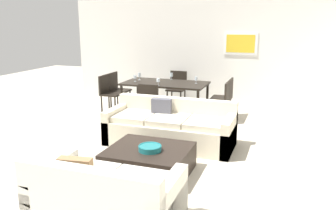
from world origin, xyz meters
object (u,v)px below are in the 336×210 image
at_px(sofa_beige, 170,128).
at_px(dining_chair_foot, 150,101).
at_px(decorative_bowl, 150,148).
at_px(dining_chair_right_near, 222,99).
at_px(dining_table, 165,85).
at_px(wine_glass_foot, 158,81).
at_px(dining_chair_right_far, 225,95).
at_px(wine_glass_left_near, 135,77).
at_px(wine_glass_right_far, 196,79).
at_px(dining_chair_head, 177,86).
at_px(coffee_table, 149,161).
at_px(dining_chair_left_far, 117,87).
at_px(wine_glass_head, 171,75).
at_px(loveseat_white, 105,198).
at_px(wine_glass_left_far, 139,75).
at_px(dining_chair_left_near, 108,91).

xyz_separation_m(sofa_beige, dining_chair_foot, (-0.79, 1.00, 0.21)).
bearing_deg(decorative_bowl, dining_chair_right_near, 81.94).
distance_m(dining_table, wine_glass_foot, 0.49).
xyz_separation_m(dining_chair_right_far, dining_chair_right_near, (0.00, -0.46, 0.00)).
bearing_deg(wine_glass_left_near, wine_glass_right_far, 10.12).
xyz_separation_m(dining_table, dining_chair_head, (0.00, 0.92, -0.18)).
bearing_deg(coffee_table, dining_chair_left_far, 123.68).
bearing_deg(sofa_beige, decorative_bowl, -83.20).
distance_m(wine_glass_head, wine_glass_right_far, 0.78).
distance_m(loveseat_white, wine_glass_left_near, 4.70).
xyz_separation_m(sofa_beige, wine_glass_left_near, (-1.49, 1.79, 0.57)).
height_order(sofa_beige, wine_glass_foot, wine_glass_foot).
height_order(dining_chair_left_far, wine_glass_left_far, wine_glass_left_far).
bearing_deg(dining_chair_foot, coffee_table, -68.35).
bearing_deg(wine_glass_right_far, dining_chair_foot, -124.13).
height_order(dining_chair_right_far, wine_glass_left_far, wine_glass_left_far).
distance_m(dining_table, dining_chair_left_far, 1.40).
bearing_deg(coffee_table, wine_glass_left_near, 117.74).
bearing_deg(wine_glass_left_near, dining_chair_left_far, 151.86).
height_order(dining_chair_right_far, wine_glass_head, wine_glass_head).
bearing_deg(dining_table, decorative_bowl, -73.79).
bearing_deg(dining_chair_left_near, wine_glass_left_far, 28.14).
relative_size(decorative_bowl, wine_glass_left_far, 1.85).
height_order(dining_table, wine_glass_left_far, wine_glass_left_far).
bearing_deg(dining_chair_left_far, wine_glass_left_near, -28.14).
relative_size(wine_glass_head, wine_glass_right_far, 1.04).
height_order(dining_chair_right_near, wine_glass_right_far, wine_glass_right_far).
bearing_deg(coffee_table, loveseat_white, -88.40).
distance_m(wine_glass_head, wine_glass_left_near, 0.91).
height_order(dining_chair_right_far, wine_glass_right_far, wine_glass_right_far).
distance_m(dining_chair_right_near, wine_glass_right_far, 0.83).
bearing_deg(dining_chair_left_far, dining_table, -9.50).
height_order(decorative_bowl, wine_glass_left_far, wine_glass_left_far).
height_order(dining_table, dining_chair_left_far, dining_chair_left_far).
relative_size(wine_glass_left_near, wine_glass_right_far, 0.97).
bearing_deg(wine_glass_foot, wine_glass_head, 90.00).
height_order(coffee_table, wine_glass_left_far, wine_glass_left_far).
height_order(dining_chair_foot, wine_glass_foot, wine_glass_foot).
bearing_deg(dining_chair_foot, wine_glass_right_far, 55.87).
bearing_deg(dining_chair_right_far, loveseat_white, -95.32).
relative_size(dining_table, dining_chair_head, 2.19).
bearing_deg(dining_chair_foot, dining_chair_head, 90.00).
height_order(sofa_beige, dining_chair_left_near, dining_chair_left_near).
xyz_separation_m(wine_glass_head, wine_glass_right_far, (0.71, -0.32, -0.01)).
height_order(dining_table, dining_chair_left_near, dining_chair_left_near).
bearing_deg(dining_chair_left_far, decorative_bowl, -56.33).
bearing_deg(coffee_table, wine_glass_foot, 108.20).
bearing_deg(wine_glass_left_far, dining_table, -10.12).
height_order(dining_chair_head, dining_chair_right_far, same).
xyz_separation_m(decorative_bowl, dining_chair_right_far, (0.43, 3.48, 0.08)).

